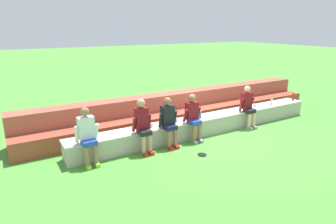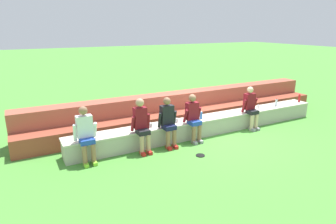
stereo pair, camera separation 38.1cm
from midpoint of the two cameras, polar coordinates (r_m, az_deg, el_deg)
ground_plane at (r=8.87m, az=9.80°, el=-4.66°), size 80.00×80.00×0.00m
stone_seating_wall at (r=9.00m, az=8.75°, el=-2.46°), size 8.44×0.63×0.51m
brick_bleachers at (r=9.99m, az=4.33°, el=0.45°), size 10.68×1.22×0.99m
person_far_left at (r=7.11m, az=-14.32°, el=-4.00°), size 0.55×0.52×1.37m
person_left_of_center at (r=7.49m, az=-3.74°, el=-2.35°), size 0.51×0.55×1.40m
person_center at (r=7.81m, az=1.42°, el=-1.75°), size 0.53×0.50×1.35m
person_right_of_center at (r=8.23m, az=6.31°, el=-0.89°), size 0.53×0.52×1.34m
person_far_right at (r=9.61m, az=16.99°, el=1.01°), size 0.53×0.53×1.34m
water_bottle_near_left at (r=10.78m, az=21.36°, el=1.76°), size 0.07×0.07×0.26m
water_bottle_mid_left at (r=11.68m, az=25.15°, el=2.45°), size 0.08×0.08×0.28m
water_bottle_center_gap at (r=8.72m, az=7.73°, el=-0.65°), size 0.08×0.08×0.23m
plastic_cup_left_end at (r=10.30m, az=18.27°, el=1.02°), size 0.09×0.09×0.10m
plastic_cup_right_end at (r=7.97m, az=-2.01°, el=-2.54°), size 0.08×0.08×0.11m
plastic_cup_middle at (r=8.35m, az=2.98°, el=-1.63°), size 0.09×0.09×0.12m
frisbee at (r=7.54m, az=7.80°, el=-8.42°), size 0.23×0.23×0.02m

